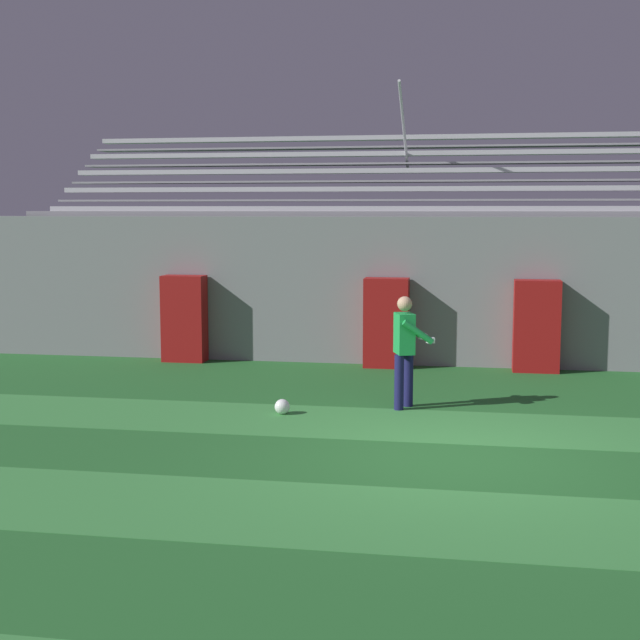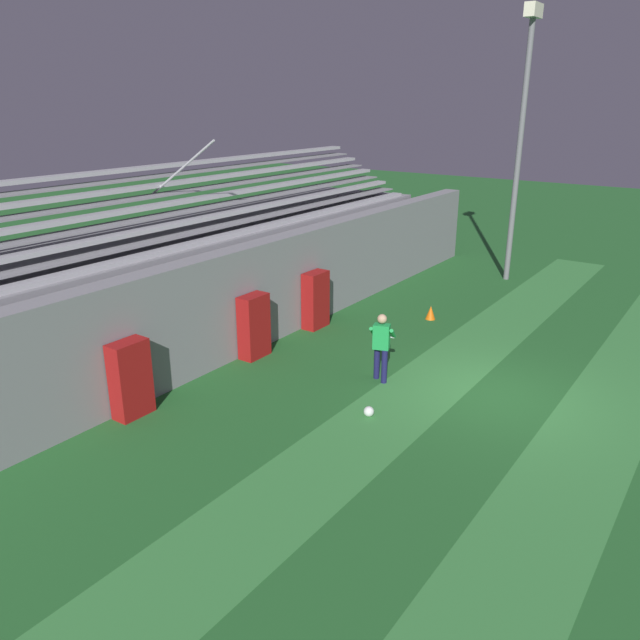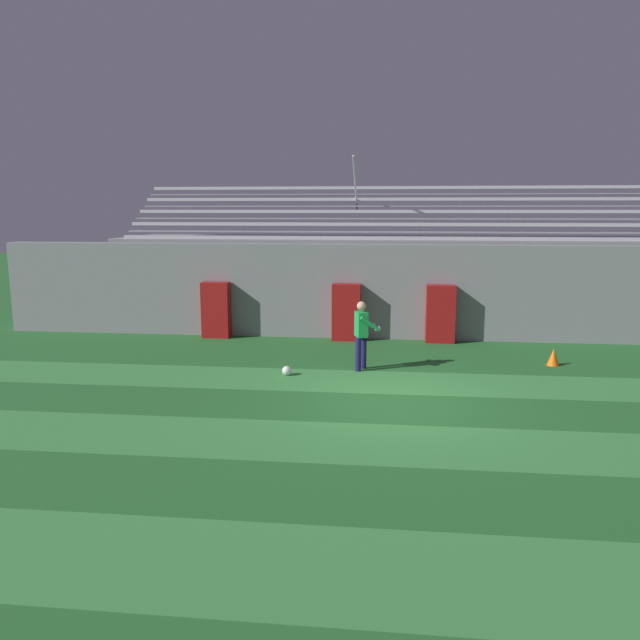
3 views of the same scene
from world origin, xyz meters
TOP-DOWN VIEW (x-y plane):
  - ground_plane at (0.00, 0.00)m, footprint 80.00×80.00m
  - turf_stripe_mid at (0.00, -2.25)m, footprint 28.00×1.87m
  - turf_stripe_far at (0.00, 1.50)m, footprint 28.00×1.87m
  - back_wall at (0.00, 6.50)m, footprint 24.00×0.60m
  - padding_pillar_gate_left at (-1.37, 5.95)m, footprint 0.82×0.44m
  - padding_pillar_gate_right at (1.37, 5.95)m, footprint 0.82×0.44m
  - padding_pillar_far_left at (-5.29, 5.95)m, footprint 0.82×0.44m
  - bleacher_stand at (-0.00, 8.84)m, footprint 18.00×4.05m
  - floodlight_pole at (9.72, 3.15)m, footprint 0.90×0.36m
  - goalkeeper at (-0.76, 2.54)m, footprint 0.64×0.69m
  - soccer_ball at (-2.47, 1.83)m, footprint 0.22×0.22m
  - traffic_cone at (3.95, 3.48)m, footprint 0.30×0.30m

SIDE VIEW (x-z plane):
  - ground_plane at x=0.00m, z-range 0.00..0.00m
  - turf_stripe_mid at x=0.00m, z-range 0.00..0.01m
  - turf_stripe_far at x=0.00m, z-range 0.00..0.01m
  - soccer_ball at x=-2.47m, z-range 0.00..0.22m
  - traffic_cone at x=3.95m, z-range 0.00..0.42m
  - padding_pillar_gate_left at x=-1.37m, z-range 0.00..1.67m
  - padding_pillar_gate_right at x=1.37m, z-range 0.00..1.67m
  - padding_pillar_far_left at x=-5.29m, z-range 0.00..1.67m
  - goalkeeper at x=-0.76m, z-range 0.12..1.79m
  - back_wall at x=0.00m, z-range 0.00..2.80m
  - bleacher_stand at x=0.00m, z-range -1.21..4.22m
  - floodlight_pole at x=9.72m, z-range 1.11..10.42m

